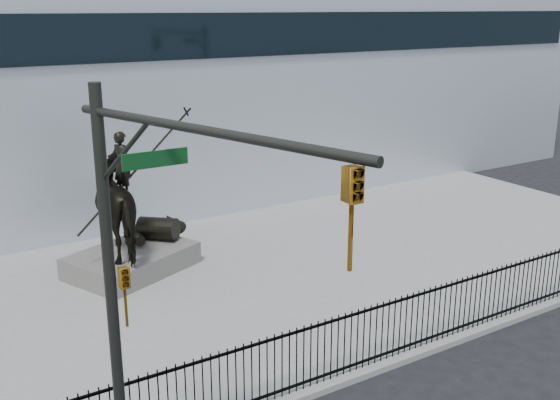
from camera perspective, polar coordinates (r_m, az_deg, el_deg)
ground at (r=15.37m, az=13.53°, el=-15.37°), size 120.00×120.00×0.00m
plaza at (r=20.20m, az=-0.76°, el=-6.61°), size 30.00×12.00×0.15m
building at (r=30.65m, az=-13.78°, el=9.46°), size 44.00×14.00×9.00m
picket_fence at (r=15.70m, az=10.46°, el=-10.68°), size 22.10×0.10×1.50m
statue_plinth at (r=20.75m, az=-12.77°, el=-5.17°), size 4.27×3.67×0.67m
equestrian_statue at (r=20.22m, az=-12.94°, el=-0.50°), size 4.28×3.56×3.91m
traffic_signal_left at (r=9.60m, az=-11.59°, el=-8.26°), size 1.52×4.84×7.00m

